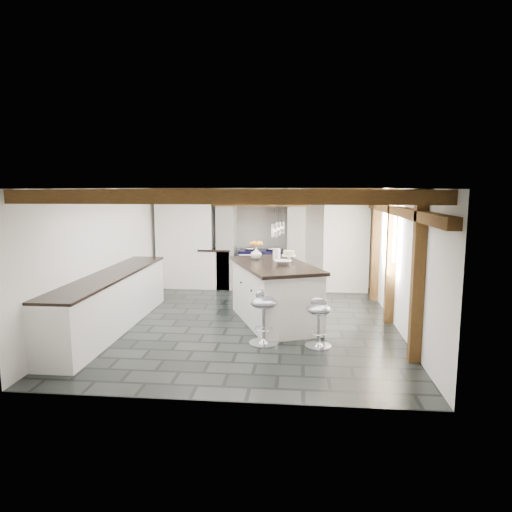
# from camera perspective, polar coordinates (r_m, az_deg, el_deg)

# --- Properties ---
(ground) EXTENTS (6.00, 6.00, 0.00)m
(ground) POSITION_cam_1_polar(r_m,az_deg,el_deg) (8.02, -0.99, -8.22)
(ground) COLOR black
(ground) RESTS_ON ground
(room_shell) EXTENTS (6.00, 6.03, 6.00)m
(room_shell) POSITION_cam_1_polar(r_m,az_deg,el_deg) (9.25, -3.78, 0.79)
(room_shell) COLOR silver
(room_shell) RESTS_ON ground
(range_cooker) EXTENTS (1.00, 0.63, 0.99)m
(range_cooker) POSITION_cam_1_polar(r_m,az_deg,el_deg) (10.50, 0.64, -1.57)
(range_cooker) COLOR black
(range_cooker) RESTS_ON ground
(kitchen_island) EXTENTS (1.78, 2.34, 1.38)m
(kitchen_island) POSITION_cam_1_polar(r_m,az_deg,el_deg) (7.87, 2.32, -4.56)
(kitchen_island) COLOR white
(kitchen_island) RESTS_ON ground
(bar_stool_near) EXTENTS (0.39, 0.39, 0.72)m
(bar_stool_near) POSITION_cam_1_polar(r_m,az_deg,el_deg) (6.74, 7.83, -7.58)
(bar_stool_near) COLOR silver
(bar_stool_near) RESTS_ON ground
(bar_stool_far) EXTENTS (0.51, 0.51, 0.82)m
(bar_stool_far) POSITION_cam_1_polar(r_m,az_deg,el_deg) (6.78, 0.96, -6.90)
(bar_stool_far) COLOR silver
(bar_stool_far) RESTS_ON ground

